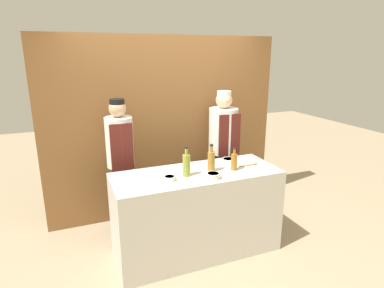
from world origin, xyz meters
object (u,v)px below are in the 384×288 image
(sauce_bowl_yellow, at_px, (229,160))
(wooden_spoon, at_px, (250,164))
(bottle_vinegar, at_px, (211,161))
(chef_left, at_px, (121,163))
(cutting_board, at_px, (136,176))
(bottle_oil, at_px, (186,164))
(chef_right, at_px, (223,150))
(sauce_bowl_orange, at_px, (213,175))
(sauce_bowl_white, at_px, (170,178))
(bottle_amber, at_px, (234,161))

(sauce_bowl_yellow, distance_m, wooden_spoon, 0.26)
(bottle_vinegar, xyz_separation_m, chef_left, (-0.84, 0.73, -0.15))
(cutting_board, bearing_deg, bottle_oil, -17.31)
(wooden_spoon, distance_m, chef_right, 0.74)
(sauce_bowl_yellow, height_order, sauce_bowl_orange, sauce_bowl_orange)
(bottle_oil, distance_m, chef_right, 1.12)
(sauce_bowl_white, bearing_deg, bottle_vinegar, 9.63)
(sauce_bowl_white, distance_m, bottle_vinegar, 0.51)
(sauce_bowl_yellow, height_order, cutting_board, sauce_bowl_yellow)
(bottle_amber, bearing_deg, sauce_bowl_white, -178.16)
(sauce_bowl_orange, xyz_separation_m, bottle_amber, (0.32, 0.14, 0.07))
(sauce_bowl_white, distance_m, chef_left, 0.89)
(sauce_bowl_white, relative_size, cutting_board, 0.40)
(sauce_bowl_white, xyz_separation_m, wooden_spoon, (0.99, 0.08, -0.01))
(wooden_spoon, bearing_deg, bottle_amber, -166.82)
(sauce_bowl_orange, height_order, bottle_amber, bottle_amber)
(chef_left, relative_size, chef_right, 0.98)
(sauce_bowl_white, bearing_deg, cutting_board, 144.15)
(sauce_bowl_orange, relative_size, cutting_board, 0.50)
(sauce_bowl_orange, xyz_separation_m, chef_right, (0.59, 0.93, -0.06))
(bottle_vinegar, xyz_separation_m, bottle_amber, (0.25, -0.06, -0.02))
(bottle_amber, distance_m, chef_right, 0.85)
(sauce_bowl_white, height_order, chef_left, chef_left)
(bottle_oil, distance_m, wooden_spoon, 0.79)
(bottle_vinegar, relative_size, wooden_spoon, 1.30)
(sauce_bowl_yellow, bearing_deg, sauce_bowl_white, -161.43)
(sauce_bowl_white, distance_m, sauce_bowl_orange, 0.44)
(cutting_board, distance_m, bottle_oil, 0.54)
(bottle_vinegar, distance_m, bottle_amber, 0.25)
(bottle_oil, bearing_deg, bottle_vinegar, 5.20)
(bottle_oil, height_order, chef_left, chef_left)
(sauce_bowl_yellow, bearing_deg, bottle_oil, -160.53)
(wooden_spoon, distance_m, chef_left, 1.52)
(sauce_bowl_orange, bearing_deg, bottle_amber, 23.32)
(sauce_bowl_white, xyz_separation_m, cutting_board, (-0.30, 0.21, -0.01))
(cutting_board, relative_size, chef_left, 0.17)
(wooden_spoon, bearing_deg, bottle_vinegar, 179.56)
(bottle_vinegar, bearing_deg, bottle_oil, -174.80)
(sauce_bowl_yellow, height_order, sauce_bowl_white, sauce_bowl_white)
(sauce_bowl_orange, xyz_separation_m, bottle_oil, (-0.23, 0.17, 0.09))
(cutting_board, height_order, bottle_amber, bottle_amber)
(cutting_board, xyz_separation_m, bottle_vinegar, (0.79, -0.13, 0.11))
(sauce_bowl_yellow, relative_size, bottle_oil, 0.49)
(sauce_bowl_yellow, height_order, bottle_amber, bottle_amber)
(sauce_bowl_yellow, distance_m, cutting_board, 1.11)
(chef_left, bearing_deg, bottle_amber, -36.14)
(sauce_bowl_orange, bearing_deg, wooden_spoon, 19.05)
(sauce_bowl_yellow, bearing_deg, chef_left, 154.76)
(sauce_bowl_white, relative_size, bottle_amber, 0.45)
(wooden_spoon, xyz_separation_m, chef_left, (-1.33, 0.74, -0.04))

